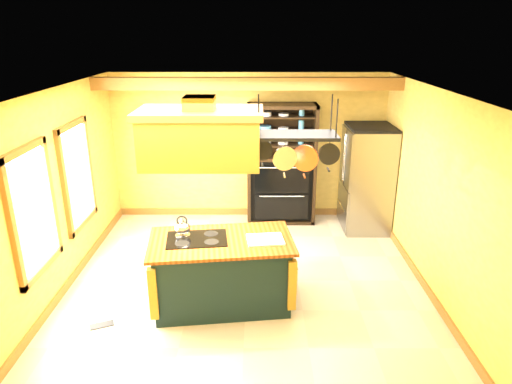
{
  "coord_description": "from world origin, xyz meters",
  "views": [
    {
      "loc": [
        0.15,
        -5.75,
        3.41
      ],
      "look_at": [
        0.14,
        0.3,
        1.25
      ],
      "focal_mm": 32.0,
      "sensor_mm": 36.0,
      "label": 1
    }
  ],
  "objects_px": {
    "kitchen_island": "(222,271)",
    "range_hood": "(201,136)",
    "hutch": "(281,176)",
    "pot_rack": "(296,143)",
    "refrigerator": "(366,181)"
  },
  "relations": [
    {
      "from": "kitchen_island",
      "to": "range_hood",
      "type": "distance_m",
      "value": 1.79
    },
    {
      "from": "range_hood",
      "to": "hutch",
      "type": "height_order",
      "value": "range_hood"
    },
    {
      "from": "range_hood",
      "to": "pot_rack",
      "type": "bearing_deg",
      "value": 0.14
    },
    {
      "from": "hutch",
      "to": "pot_rack",
      "type": "bearing_deg",
      "value": -89.9
    },
    {
      "from": "kitchen_island",
      "to": "refrigerator",
      "type": "height_order",
      "value": "refrigerator"
    },
    {
      "from": "kitchen_island",
      "to": "range_hood",
      "type": "xyz_separation_m",
      "value": [
        -0.2,
        -0.0,
        1.78
      ]
    },
    {
      "from": "pot_rack",
      "to": "hutch",
      "type": "bearing_deg",
      "value": 90.1
    },
    {
      "from": "kitchen_island",
      "to": "pot_rack",
      "type": "relative_size",
      "value": 1.88
    },
    {
      "from": "pot_rack",
      "to": "refrigerator",
      "type": "bearing_deg",
      "value": 58.98
    },
    {
      "from": "range_hood",
      "to": "hutch",
      "type": "relative_size",
      "value": 0.66
    },
    {
      "from": "kitchen_island",
      "to": "range_hood",
      "type": "height_order",
      "value": "range_hood"
    },
    {
      "from": "range_hood",
      "to": "pot_rack",
      "type": "xyz_separation_m",
      "value": [
        1.1,
        0.0,
        -0.08
      ]
    },
    {
      "from": "refrigerator",
      "to": "hutch",
      "type": "height_order",
      "value": "hutch"
    },
    {
      "from": "kitchen_island",
      "to": "pot_rack",
      "type": "distance_m",
      "value": 1.92
    },
    {
      "from": "kitchen_island",
      "to": "refrigerator",
      "type": "xyz_separation_m",
      "value": [
        2.39,
        2.47,
        0.42
      ]
    }
  ]
}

